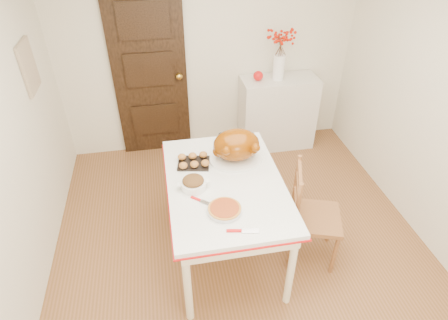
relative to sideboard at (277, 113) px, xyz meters
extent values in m
cube|color=brown|center=(-0.83, -1.78, -0.46)|extent=(3.50, 4.00, 0.00)
cube|color=beige|center=(-0.83, 0.22, 0.79)|extent=(3.50, 0.00, 2.50)
cube|color=black|center=(-1.53, 0.19, 0.57)|extent=(0.85, 0.06, 2.06)
cube|color=beige|center=(-2.56, -0.58, 1.04)|extent=(0.03, 0.35, 0.45)
cube|color=beige|center=(0.00, 0.00, 0.00)|extent=(0.93, 0.41, 0.93)
sphere|color=red|center=(-0.28, 0.00, 0.52)|extent=(0.12, 0.12, 0.12)
cylinder|color=#933713|center=(-1.07, -2.03, 0.40)|extent=(0.26, 0.26, 0.05)
cylinder|color=white|center=(-0.92, -1.12, 0.43)|extent=(0.07, 0.07, 0.10)
camera|label=1|loc=(-1.44, -4.02, 2.31)|focal=30.06mm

